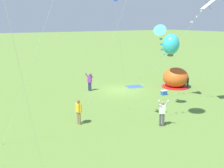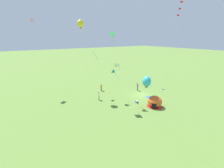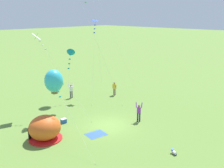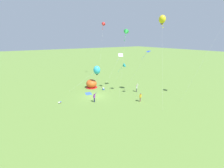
{
  "view_description": "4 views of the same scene",
  "coord_description": "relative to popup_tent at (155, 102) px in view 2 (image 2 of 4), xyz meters",
  "views": [
    {
      "loc": [
        14.11,
        21.49,
        6.78
      ],
      "look_at": [
        3.48,
        4.08,
        1.92
      ],
      "focal_mm": 42.0,
      "sensor_mm": 36.0,
      "label": 1
    },
    {
      "loc": [
        -22.88,
        22.79,
        12.54
      ],
      "look_at": [
        3.14,
        5.76,
        2.79
      ],
      "focal_mm": 24.0,
      "sensor_mm": 36.0,
      "label": 2
    },
    {
      "loc": [
        -16.49,
        -16.04,
        10.34
      ],
      "look_at": [
        3.65,
        3.04,
        2.79
      ],
      "focal_mm": 42.0,
      "sensor_mm": 36.0,
      "label": 3
    },
    {
      "loc": [
        26.88,
        -13.12,
        11.8
      ],
      "look_at": [
        1.06,
        3.66,
        2.37
      ],
      "focal_mm": 24.0,
      "sensor_mm": 36.0,
      "label": 4
    }
  ],
  "objects": [
    {
      "name": "picnic_blanket",
      "position": [
        3.55,
        -2.47,
        -0.99
      ],
      "size": [
        1.93,
        1.62,
        0.01
      ],
      "primitive_type": "cube",
      "rotation": [
        0.0,
        0.0,
        -0.2
      ],
      "color": "#3359A5",
      "rests_on": "ground"
    },
    {
      "name": "ground_plane",
      "position": [
        5.71,
        -1.95,
        -1.0
      ],
      "size": [
        300.0,
        300.0,
        0.0
      ],
      "primitive_type": "plane",
      "color": "olive"
    },
    {
      "name": "cooler_box",
      "position": [
        3.09,
        1.64,
        -0.78
      ],
      "size": [
        0.57,
        0.42,
        0.44
      ],
      "color": "#2659B2",
      "rests_on": "ground"
    },
    {
      "name": "kite_white",
      "position": [
        3.59,
        6.06,
        6.78
      ],
      "size": [
        2.15,
        7.14,
        8.37
      ],
      "color": "silver",
      "rests_on": "ground"
    },
    {
      "name": "toddler_crawling",
      "position": [
        5.32,
        -9.17,
        -0.82
      ],
      "size": [
        0.39,
        0.55,
        0.32
      ],
      "color": "white",
      "rests_on": "ground"
    },
    {
      "name": "person_strolling",
      "position": [
        13.06,
        4.16,
        -0.03
      ],
      "size": [
        0.3,
        0.58,
        1.72
      ],
      "color": "#8C7251",
      "rests_on": "ground"
    },
    {
      "name": "kite_yellow",
      "position": [
        12.83,
        8.7,
        14.12
      ],
      "size": [
        5.81,
        4.66,
        15.86
      ],
      "color": "silver",
      "rests_on": "ground"
    },
    {
      "name": "person_flying_kite",
      "position": [
        8.48,
        7.32,
        0.0
      ],
      "size": [
        0.72,
        0.66,
        1.89
      ],
      "color": "#4C4C51",
      "rests_on": "ground"
    },
    {
      "name": "kite_pink",
      "position": [
        20.38,
        16.15,
        14.5
      ],
      "size": [
        3.85,
        6.15,
        16.41
      ],
      "color": "silver",
      "rests_on": "ground"
    },
    {
      "name": "popup_tent",
      "position": [
        0.0,
        0.0,
        0.0
      ],
      "size": [
        2.81,
        2.81,
        2.1
      ],
      "color": "#D8591E",
      "rests_on": "ground"
    },
    {
      "name": "person_near_tent",
      "position": [
        8.42,
        -3.41,
        0.0
      ],
      "size": [
        0.67,
        0.72,
        1.89
      ],
      "color": "#1E2347",
      "rests_on": "ground"
    },
    {
      "name": "kite_teal",
      "position": [
        6.67,
        4.79,
        5.03
      ],
      "size": [
        3.13,
        2.69,
        6.59
      ],
      "color": "silver",
      "rests_on": "ground"
    },
    {
      "name": "kite_cyan",
      "position": [
        1.67,
        0.76,
        3.65
      ],
      "size": [
        2.24,
        7.5,
        5.66
      ],
      "color": "silver",
      "rests_on": "ground"
    },
    {
      "name": "kite_blue",
      "position": [
        11.81,
        6.33,
        7.95
      ],
      "size": [
        4.12,
        3.56,
        9.7
      ],
      "color": "silver",
      "rests_on": "ground"
    },
    {
      "name": "kite_green",
      "position": [
        7.46,
        4.58,
        11.9
      ],
      "size": [
        4.08,
        4.7,
        13.59
      ],
      "color": "silver",
      "rests_on": "ground"
    }
  ]
}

